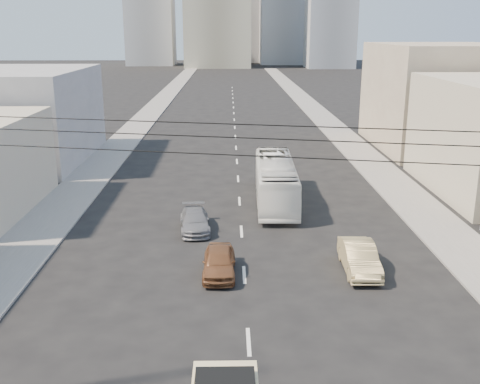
{
  "coord_description": "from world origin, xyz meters",
  "views": [
    {
      "loc": [
        -0.69,
        -10.7,
        11.31
      ],
      "look_at": [
        -0.16,
        16.2,
        3.5
      ],
      "focal_mm": 42.0,
      "sensor_mm": 36.0,
      "label": 1
    }
  ],
  "objects_px": {
    "city_bus": "(276,181)",
    "sedan_tan": "(359,258)",
    "sedan_brown": "(219,262)",
    "sedan_grey": "(195,221)"
  },
  "relations": [
    {
      "from": "city_bus",
      "to": "sedan_tan",
      "type": "xyz_separation_m",
      "value": [
        3.15,
        -11.39,
        -0.78
      ]
    },
    {
      "from": "city_bus",
      "to": "sedan_tan",
      "type": "relative_size",
      "value": 2.5
    },
    {
      "from": "city_bus",
      "to": "sedan_brown",
      "type": "distance_m",
      "value": 12.22
    },
    {
      "from": "sedan_brown",
      "to": "sedan_tan",
      "type": "relative_size",
      "value": 0.89
    },
    {
      "from": "city_bus",
      "to": "sedan_grey",
      "type": "bearing_deg",
      "value": -131.54
    },
    {
      "from": "city_bus",
      "to": "sedan_brown",
      "type": "xyz_separation_m",
      "value": [
        -3.63,
        -11.64,
        -0.84
      ]
    },
    {
      "from": "city_bus",
      "to": "sedan_brown",
      "type": "relative_size",
      "value": 2.79
    },
    {
      "from": "sedan_tan",
      "to": "city_bus",
      "type": "bearing_deg",
      "value": 106.95
    },
    {
      "from": "sedan_tan",
      "to": "sedan_brown",
      "type": "bearing_deg",
      "value": -176.36
    },
    {
      "from": "city_bus",
      "to": "sedan_tan",
      "type": "bearing_deg",
      "value": -72.76
    }
  ]
}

